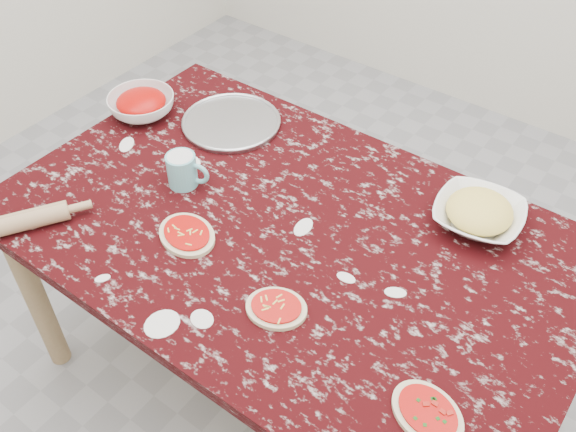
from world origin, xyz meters
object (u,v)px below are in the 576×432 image
at_px(pizza_tray, 231,123).
at_px(flour_mug, 183,170).
at_px(sauce_bowl, 142,105).
at_px(worktable, 288,250).
at_px(rolling_pin, 16,223).
at_px(cheese_bowl, 478,216).

relative_size(pizza_tray, flour_mug, 2.48).
distance_m(sauce_bowl, flour_mug, 0.40).
distance_m(worktable, sauce_bowl, 0.74).
distance_m(worktable, pizza_tray, 0.53).
xyz_separation_m(pizza_tray, rolling_pin, (-0.15, -0.72, 0.02)).
bearing_deg(rolling_pin, sauce_bowl, 102.20).
bearing_deg(rolling_pin, cheese_bowl, 37.70).
bearing_deg(flour_mug, cheese_bowl, 25.04).
bearing_deg(flour_mug, sauce_bowl, 153.50).
bearing_deg(flour_mug, pizza_tray, 104.99).
xyz_separation_m(pizza_tray, flour_mug, (0.08, -0.31, 0.05)).
bearing_deg(sauce_bowl, rolling_pin, -77.80).
height_order(pizza_tray, cheese_bowl, cheese_bowl).
bearing_deg(worktable, cheese_bowl, 39.07).
relative_size(pizza_tray, cheese_bowl, 1.32).
bearing_deg(sauce_bowl, worktable, -11.94).
bearing_deg(worktable, rolling_pin, -143.27).
bearing_deg(pizza_tray, cheese_bowl, 3.16).
bearing_deg(cheese_bowl, pizza_tray, -176.84).
relative_size(worktable, flour_mug, 12.54).
distance_m(sauce_bowl, rolling_pin, 0.61).
distance_m(flour_mug, rolling_pin, 0.47).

